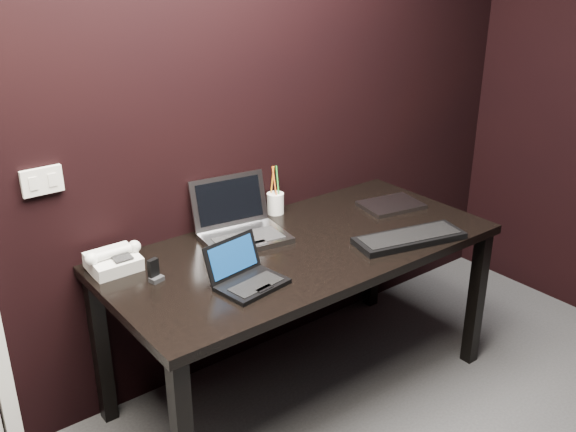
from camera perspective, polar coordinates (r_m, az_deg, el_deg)
wall_back at (r=2.71m, az=-9.07°, el=9.46°), size 4.00×0.00×4.00m
wall_switch at (r=2.52m, az=-21.03°, el=2.91°), size 0.15×0.02×0.10m
desk at (r=2.77m, az=1.25°, el=-4.00°), size 1.70×0.80×0.74m
netbook at (r=2.42m, az=-3.70°, el=-5.39°), size 0.28×0.26×0.16m
silver_laptop at (r=2.79m, az=-4.20°, el=-1.04°), size 0.40×0.37×0.24m
ext_keyboard at (r=2.81m, az=10.74°, el=-1.94°), size 0.51×0.28×0.03m
closed_laptop at (r=3.17m, az=9.14°, el=0.97°), size 0.32×0.26×0.02m
desk_phone at (r=2.61m, az=-15.25°, el=-3.82°), size 0.23×0.17×0.11m
mobile_phone at (r=2.49m, az=-11.79°, el=-4.96°), size 0.06×0.05×0.09m
pen_cup at (r=3.04m, az=-1.13°, el=1.22°), size 0.10×0.10×0.24m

